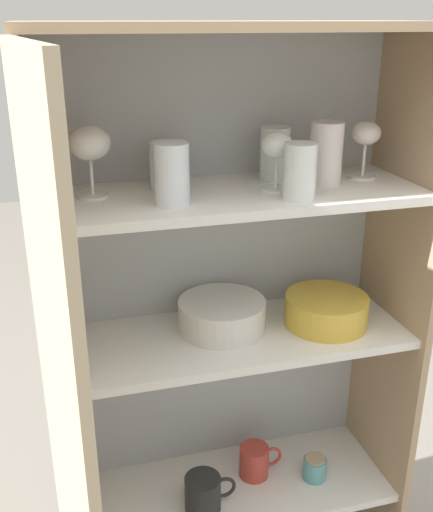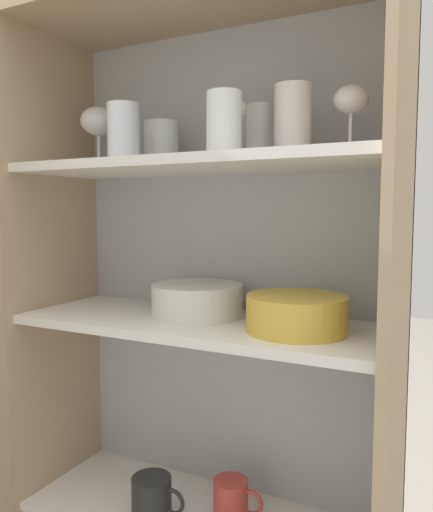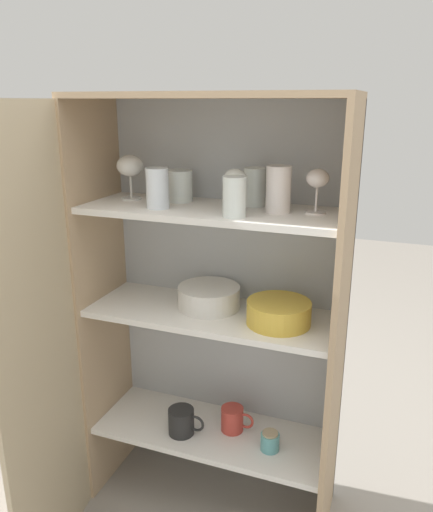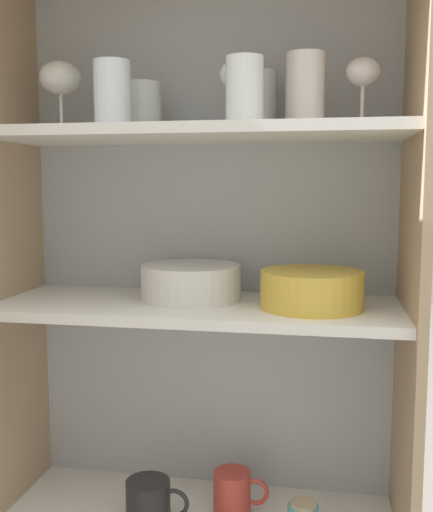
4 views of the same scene
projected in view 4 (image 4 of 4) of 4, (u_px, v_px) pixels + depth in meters
name	position (u px, v px, depth m)	size (l,w,h in m)	color
cupboard_back_panel	(212.00, 306.00, 1.34)	(0.83, 0.02, 1.39)	#B2B7BC
cupboard_side_left	(10.00, 314.00, 1.27)	(0.02, 0.33, 1.39)	tan
cupboard_side_right	(409.00, 330.00, 1.12)	(0.02, 0.33, 1.39)	tan
shelf_board_middle	(197.00, 308.00, 1.19)	(0.79, 0.29, 0.02)	white
shelf_board_upper	(197.00, 134.00, 1.15)	(0.79, 0.29, 0.02)	white
tumbler_glass_0	(245.00, 90.00, 1.04)	(0.07, 0.07, 0.11)	white
tumbler_glass_1	(305.00, 90.00, 1.11)	(0.07, 0.07, 0.13)	silver
tumbler_glass_2	(260.00, 101.00, 1.19)	(0.07, 0.07, 0.12)	white
tumbler_glass_3	(141.00, 108.00, 1.22)	(0.08, 0.08, 0.10)	white
tumbler_glass_4	(112.00, 94.00, 1.11)	(0.07, 0.07, 0.12)	white
wine_glass_0	(363.00, 77.00, 1.11)	(0.07, 0.07, 0.13)	silver
wine_glass_1	(238.00, 79.00, 1.11)	(0.07, 0.07, 0.12)	white
wine_glass_2	(60.00, 80.00, 1.22)	(0.09, 0.09, 0.14)	white
plate_stack_white	(191.00, 282.00, 1.22)	(0.20, 0.20, 0.07)	silver
mixing_bowl_large	(312.00, 288.00, 1.13)	(0.20, 0.20, 0.07)	gold
coffee_mug_primary	(233.00, 492.00, 1.25)	(0.12, 0.08, 0.09)	#BC3D33
coffee_mug_extra_1	(149.00, 503.00, 1.20)	(0.13, 0.09, 0.09)	black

